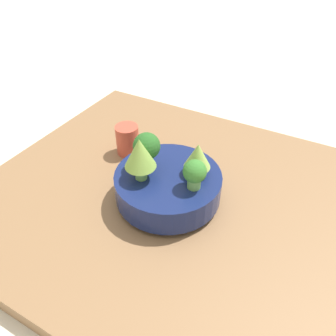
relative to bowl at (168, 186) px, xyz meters
name	(u,v)px	position (x,y,z in m)	size (l,w,h in m)	color
ground_plane	(162,203)	(-0.02, -0.03, -0.09)	(6.00, 6.00, 0.00)	beige
table	(162,196)	(-0.02, -0.03, -0.07)	(0.80, 0.87, 0.05)	olive
bowl	(168,186)	(0.00, 0.00, 0.00)	(0.25, 0.25, 0.08)	navy
broccoli_floret_back	(195,173)	(0.01, 0.07, 0.07)	(0.05, 0.05, 0.07)	#6BA34C
romanesco_piece_near	(140,154)	(0.04, -0.05, 0.10)	(0.07, 0.07, 0.10)	#6BA34C
romanesco_piece_far	(198,157)	(-0.03, 0.06, 0.08)	(0.06, 0.06, 0.08)	#7AB256
broccoli_floret_front	(147,148)	(0.00, -0.06, 0.09)	(0.06, 0.06, 0.09)	#7AB256
cup	(127,140)	(-0.12, -0.19, 0.00)	(0.06, 0.06, 0.09)	#C64C38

